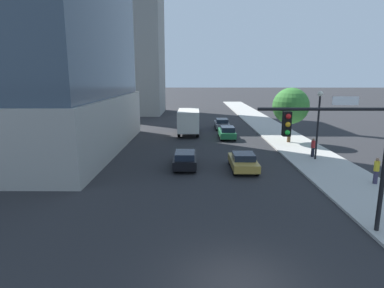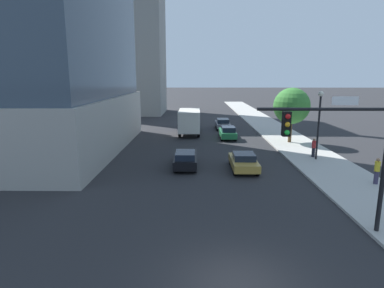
{
  "view_description": "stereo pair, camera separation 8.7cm",
  "coord_description": "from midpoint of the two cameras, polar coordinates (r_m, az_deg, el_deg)",
  "views": [
    {
      "loc": [
        -1.5,
        -9.87,
        6.99
      ],
      "look_at": [
        -1.66,
        8.56,
        3.13
      ],
      "focal_mm": 30.29,
      "sensor_mm": 36.0,
      "label": 1
    },
    {
      "loc": [
        -1.42,
        -9.87,
        6.99
      ],
      "look_at": [
        -1.66,
        8.56,
        3.13
      ],
      "focal_mm": 30.29,
      "sensor_mm": 36.0,
      "label": 2
    }
  ],
  "objects": [
    {
      "name": "car_green",
      "position": [
        37.27,
        6.36,
        2.07
      ],
      "size": [
        1.74,
        4.72,
        1.47
      ],
      "color": "#1E6638",
      "rests_on": "ground"
    },
    {
      "name": "car_gray",
      "position": [
        44.14,
        5.49,
        3.59
      ],
      "size": [
        1.82,
        4.77,
        1.38
      ],
      "color": "slate",
      "rests_on": "ground"
    },
    {
      "name": "construction_building",
      "position": [
        64.99,
        -12.09,
        20.47
      ],
      "size": [
        23.11,
        19.25,
        40.38
      ],
      "color": "gray",
      "rests_on": "ground"
    },
    {
      "name": "car_black",
      "position": [
        25.36,
        -1.04,
        -2.56
      ],
      "size": [
        1.74,
        4.69,
        1.4
      ],
      "color": "black",
      "rests_on": "ground"
    },
    {
      "name": "pedestrian_yellow_shirt",
      "position": [
        24.11,
        29.88,
        -4.09
      ],
      "size": [
        0.34,
        0.34,
        1.73
      ],
      "color": "#38334C",
      "rests_on": "sidewalk"
    },
    {
      "name": "car_gold",
      "position": [
        24.89,
        9.17,
        -3.04
      ],
      "size": [
        1.87,
        4.24,
        1.33
      ],
      "color": "#AD8938",
      "rests_on": "ground"
    },
    {
      "name": "box_truck",
      "position": [
        40.06,
        -0.38,
        4.3
      ],
      "size": [
        2.5,
        7.86,
        3.03
      ],
      "color": "#1E4799",
      "rests_on": "ground"
    },
    {
      "name": "sidewalk",
      "position": [
        32.33,
        19.27,
        -1.2
      ],
      "size": [
        4.91,
        120.0,
        0.15
      ],
      "primitive_type": "cube",
      "color": "#B2AFA8",
      "rests_on": "ground"
    },
    {
      "name": "traffic_light_pole",
      "position": [
        15.26,
        25.14,
        0.67
      ],
      "size": [
        5.71,
        0.48,
        6.13
      ],
      "color": "black",
      "rests_on": "sidewalk"
    },
    {
      "name": "ground_plane",
      "position": [
        12.18,
        8.16,
        -23.34
      ],
      "size": [
        400.0,
        400.0,
        0.0
      ],
      "primitive_type": "plane",
      "color": "#28282B"
    },
    {
      "name": "street_lamp",
      "position": [
        28.63,
        21.59,
        4.76
      ],
      "size": [
        0.44,
        0.44,
        5.68
      ],
      "color": "black",
      "rests_on": "sidewalk"
    },
    {
      "name": "street_tree",
      "position": [
        35.38,
        17.2,
        6.4
      ],
      "size": [
        3.76,
        3.76,
        5.71
      ],
      "color": "brown",
      "rests_on": "sidewalk"
    },
    {
      "name": "pedestrian_red_shirt",
      "position": [
        29.86,
        20.72,
        -0.58
      ],
      "size": [
        0.34,
        0.34,
        1.62
      ],
      "color": "black",
      "rests_on": "sidewalk"
    }
  ]
}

